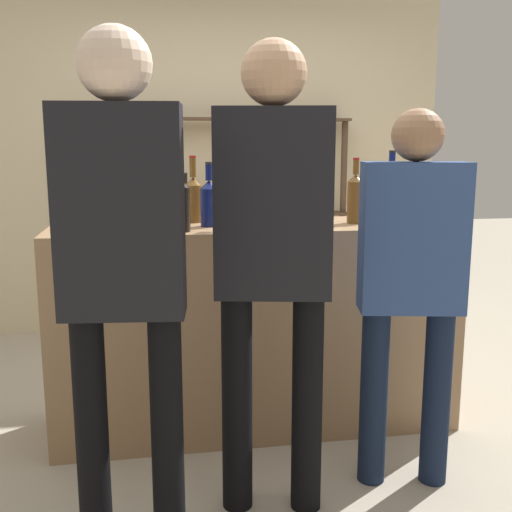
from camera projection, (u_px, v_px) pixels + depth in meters
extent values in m
plane|color=#B2A893|center=(256.00, 422.00, 3.19)|extent=(16.00, 16.00, 0.00)
cube|color=#997551|center=(256.00, 326.00, 3.09)|extent=(2.03, 0.56, 1.06)
cube|color=beige|center=(215.00, 152.00, 4.75)|extent=(3.63, 0.12, 2.80)
cylinder|color=#4C3828|center=(86.00, 229.00, 4.51)|extent=(0.05, 0.05, 1.66)
cylinder|color=#4C3828|center=(342.00, 223.00, 4.85)|extent=(0.05, 0.05, 1.66)
cube|color=#4C3828|center=(218.00, 119.00, 4.53)|extent=(2.07, 0.18, 0.02)
cube|color=#4C3828|center=(219.00, 215.00, 4.67)|extent=(2.07, 0.18, 0.02)
cylinder|color=brown|center=(119.00, 202.00, 4.52)|extent=(0.06, 0.06, 0.22)
cone|color=brown|center=(119.00, 185.00, 4.50)|extent=(0.06, 0.06, 0.03)
cylinder|color=brown|center=(118.00, 179.00, 4.49)|extent=(0.02, 0.02, 0.07)
cylinder|color=black|center=(118.00, 173.00, 4.48)|extent=(0.03, 0.03, 0.01)
cylinder|color=silver|center=(153.00, 201.00, 4.56)|extent=(0.08, 0.08, 0.21)
cone|color=silver|center=(153.00, 185.00, 4.54)|extent=(0.08, 0.08, 0.03)
cylinder|color=silver|center=(152.00, 176.00, 4.53)|extent=(0.03, 0.03, 0.10)
cylinder|color=gold|center=(152.00, 169.00, 4.52)|extent=(0.03, 0.03, 0.01)
cylinder|color=black|center=(186.00, 203.00, 4.61)|extent=(0.07, 0.07, 0.18)
cone|color=black|center=(186.00, 189.00, 4.59)|extent=(0.07, 0.07, 0.03)
cylinder|color=black|center=(186.00, 181.00, 4.58)|extent=(0.03, 0.03, 0.10)
cylinder|color=black|center=(185.00, 174.00, 4.57)|extent=(0.03, 0.03, 0.01)
cylinder|color=silver|center=(219.00, 200.00, 4.65)|extent=(0.07, 0.07, 0.22)
cone|color=silver|center=(218.00, 183.00, 4.62)|extent=(0.07, 0.07, 0.03)
cylinder|color=silver|center=(218.00, 176.00, 4.61)|extent=(0.03, 0.03, 0.08)
cylinder|color=#232328|center=(218.00, 170.00, 4.61)|extent=(0.03, 0.03, 0.01)
cylinder|color=black|center=(250.00, 199.00, 4.69)|extent=(0.07, 0.07, 0.23)
cone|color=black|center=(250.00, 183.00, 4.67)|extent=(0.07, 0.07, 0.03)
cylinder|color=black|center=(250.00, 175.00, 4.65)|extent=(0.03, 0.03, 0.08)
cylinder|color=gold|center=(250.00, 169.00, 4.65)|extent=(0.03, 0.03, 0.01)
cylinder|color=black|center=(282.00, 200.00, 4.73)|extent=(0.07, 0.07, 0.21)
cone|color=black|center=(282.00, 184.00, 4.71)|extent=(0.07, 0.07, 0.03)
cylinder|color=black|center=(282.00, 177.00, 4.70)|extent=(0.03, 0.03, 0.08)
cylinder|color=maroon|center=(282.00, 171.00, 4.69)|extent=(0.03, 0.03, 0.01)
cylinder|color=silver|center=(312.00, 199.00, 4.77)|extent=(0.07, 0.07, 0.22)
cone|color=silver|center=(313.00, 183.00, 4.75)|extent=(0.07, 0.07, 0.03)
cylinder|color=silver|center=(313.00, 176.00, 4.74)|extent=(0.03, 0.03, 0.08)
cylinder|color=maroon|center=(313.00, 170.00, 4.73)|extent=(0.03, 0.03, 0.01)
cylinder|color=#0F1956|center=(391.00, 200.00, 3.19)|extent=(0.09, 0.09, 0.22)
cone|color=#0F1956|center=(392.00, 175.00, 3.17)|extent=(0.09, 0.09, 0.04)
cylinder|color=#0F1956|center=(392.00, 162.00, 3.15)|extent=(0.03, 0.03, 0.10)
cylinder|color=black|center=(393.00, 151.00, 3.14)|extent=(0.04, 0.04, 0.01)
cylinder|color=brown|center=(193.00, 204.00, 3.08)|extent=(0.09, 0.09, 0.19)
cone|color=brown|center=(193.00, 181.00, 3.06)|extent=(0.09, 0.09, 0.04)
cylinder|color=brown|center=(193.00, 168.00, 3.05)|extent=(0.03, 0.03, 0.10)
cylinder|color=maroon|center=(193.00, 157.00, 3.04)|extent=(0.04, 0.04, 0.01)
cylinder|color=#0F1956|center=(209.00, 208.00, 2.93)|extent=(0.09, 0.09, 0.18)
cone|color=#0F1956|center=(209.00, 185.00, 2.91)|extent=(0.09, 0.09, 0.04)
cylinder|color=#0F1956|center=(209.00, 172.00, 2.90)|extent=(0.03, 0.03, 0.08)
cylinder|color=#232328|center=(209.00, 163.00, 2.89)|extent=(0.03, 0.03, 0.01)
cylinder|color=silver|center=(164.00, 204.00, 2.93)|extent=(0.07, 0.07, 0.22)
cone|color=silver|center=(163.00, 179.00, 2.91)|extent=(0.07, 0.07, 0.03)
cylinder|color=silver|center=(163.00, 166.00, 2.90)|extent=(0.03, 0.03, 0.09)
cylinder|color=#232328|center=(162.00, 155.00, 2.89)|extent=(0.03, 0.03, 0.01)
cylinder|color=black|center=(181.00, 210.00, 2.75)|extent=(0.08, 0.08, 0.20)
cone|color=black|center=(181.00, 183.00, 2.72)|extent=(0.08, 0.08, 0.04)
cylinder|color=black|center=(180.00, 171.00, 2.71)|extent=(0.03, 0.03, 0.08)
cylinder|color=#232328|center=(180.00, 161.00, 2.71)|extent=(0.03, 0.03, 0.01)
cylinder|color=brown|center=(355.00, 203.00, 3.04)|extent=(0.08, 0.08, 0.21)
cone|color=brown|center=(356.00, 178.00, 3.02)|extent=(0.08, 0.08, 0.04)
cylinder|color=brown|center=(356.00, 167.00, 3.01)|extent=(0.03, 0.03, 0.07)
cylinder|color=maroon|center=(356.00, 159.00, 3.00)|extent=(0.03, 0.03, 0.01)
cylinder|color=silver|center=(223.00, 230.00, 2.80)|extent=(0.06, 0.06, 0.00)
cylinder|color=silver|center=(223.00, 220.00, 2.79)|extent=(0.01, 0.01, 0.09)
cone|color=silver|center=(223.00, 202.00, 2.77)|extent=(0.07, 0.07, 0.07)
cylinder|color=#B2B2B7|center=(303.00, 199.00, 3.11)|extent=(0.23, 0.23, 0.23)
cylinder|color=#B2B2B7|center=(303.00, 176.00, 3.09)|extent=(0.24, 0.24, 0.01)
cylinder|color=black|center=(167.00, 435.00, 2.12)|extent=(0.12, 0.12, 0.88)
cylinder|color=black|center=(92.00, 437.00, 2.10)|extent=(0.12, 0.12, 0.88)
cube|color=black|center=(121.00, 212.00, 1.97)|extent=(0.43, 0.23, 0.70)
sphere|color=beige|center=(114.00, 64.00, 1.88)|extent=(0.24, 0.24, 0.24)
cylinder|color=#121C33|center=(437.00, 397.00, 2.57)|extent=(0.12, 0.12, 0.77)
cylinder|color=#121C33|center=(374.00, 397.00, 2.57)|extent=(0.12, 0.12, 0.77)
cube|color=navy|center=(413.00, 238.00, 2.44)|extent=(0.45, 0.26, 0.61)
sphere|color=#936B4C|center=(418.00, 135.00, 2.37)|extent=(0.21, 0.21, 0.21)
cylinder|color=black|center=(307.00, 404.00, 2.37)|extent=(0.12, 0.12, 0.89)
cylinder|color=black|center=(237.00, 403.00, 2.37)|extent=(0.12, 0.12, 0.89)
cube|color=black|center=(273.00, 204.00, 2.23)|extent=(0.46, 0.27, 0.70)
sphere|color=tan|center=(274.00, 73.00, 2.14)|extent=(0.24, 0.24, 0.24)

